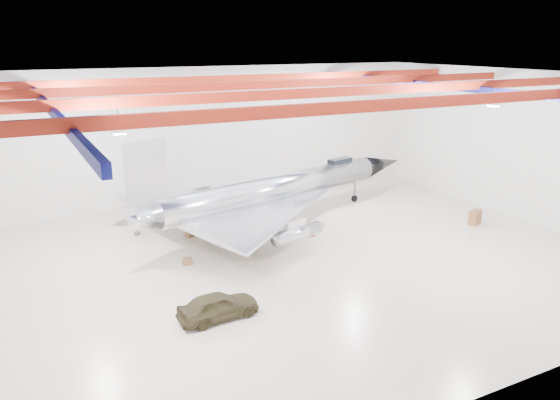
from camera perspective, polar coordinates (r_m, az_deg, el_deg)
floor at (r=33.30m, az=0.00°, el=-6.59°), size 40.00×40.00×0.00m
wall_back at (r=45.17m, az=-8.78°, el=6.62°), size 40.00×0.00×40.00m
wall_right at (r=44.23m, az=23.83°, el=5.22°), size 0.00×30.00×30.00m
ceiling at (r=30.74m, az=0.00°, el=12.66°), size 40.00×40.00×0.00m
ceiling_structure at (r=30.79m, az=0.00°, el=11.40°), size 39.50×29.50×1.08m
jet_aircraft at (r=39.44m, az=-0.48°, el=0.83°), size 26.70×18.82×7.40m
jeep at (r=26.94m, az=-6.47°, el=-10.93°), size 4.06×1.86×1.35m
desk at (r=42.43m, az=19.71°, el=-1.70°), size 1.29×0.98×1.06m
crate_ply at (r=33.49m, az=-9.64°, el=-6.33°), size 0.63×0.53×0.39m
toolbox_red at (r=39.73m, az=-4.37°, el=-2.56°), size 0.47×0.43×0.27m
engine_drum at (r=34.94m, az=-3.93°, el=-5.11°), size 0.59×0.59×0.44m
parts_bin at (r=39.41m, az=2.53°, el=-2.61°), size 0.67×0.62×0.38m
crate_small at (r=39.13m, az=-14.72°, el=-3.38°), size 0.42×0.36×0.26m
tool_chest at (r=37.77m, az=3.40°, el=-3.43°), size 0.62×0.62×0.43m
oil_barrel at (r=38.02m, az=-9.42°, el=-3.55°), size 0.64×0.58×0.37m
spares_box at (r=41.14m, az=-0.70°, el=-1.76°), size 0.50×0.50×0.39m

